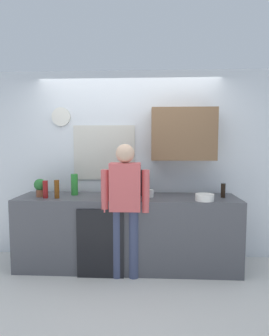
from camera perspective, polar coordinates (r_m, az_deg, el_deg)
name	(u,v)px	position (r m, az deg, el deg)	size (l,w,h in m)	color
ground_plane	(125,277)	(3.61, -1.86, -21.35)	(8.00, 8.00, 0.00)	silver
kitchen_counter	(127,232)	(3.72, -1.49, -12.87)	(2.81, 0.64, 0.93)	#4C4C51
dishwasher_panel	(100,244)	(3.45, -7.01, -15.14)	(0.56, 0.02, 0.83)	black
back_wall_assembly	(136,161)	(3.94, 0.22, 1.50)	(4.41, 0.42, 2.60)	silver
coffee_maker	(137,184)	(3.72, 0.50, -3.20)	(0.20, 0.20, 0.33)	black
bottle_dark_sauce	(223,190)	(3.69, 17.64, -4.40)	(0.06, 0.06, 0.18)	black
bottle_olive_oil	(109,190)	(3.39, -5.16, -4.40)	(0.06, 0.06, 0.25)	olive
bottle_clear_soda	(74,184)	(3.77, -12.15, -3.29)	(0.09, 0.09, 0.28)	#2D8C33
bottle_green_wine	(136,186)	(3.49, 0.34, -3.70)	(0.07, 0.07, 0.30)	#195923
bottle_red_vinegar	(45,189)	(3.66, -17.73, -4.17)	(0.06, 0.06, 0.22)	maroon
bottle_amber_beer	(57,189)	(3.60, -15.58, -4.17)	(0.06, 0.06, 0.23)	brown
cup_white_mug	(150,193)	(3.56, 3.26, -5.20)	(0.08, 0.08, 0.10)	white
mixing_bowl	(205,197)	(3.44, 14.12, -5.83)	(0.22, 0.22, 0.08)	white
potted_plant	(40,186)	(3.77, -18.72, -3.58)	(0.15, 0.15, 0.23)	#9E5638
dish_soap	(43,187)	(4.04, -18.16, -3.78)	(0.06, 0.06, 0.18)	yellow
person_at_sink	(125,200)	(3.30, -1.91, -6.46)	(0.57, 0.22, 1.60)	#3F4766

